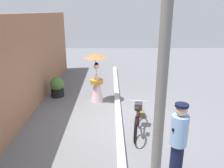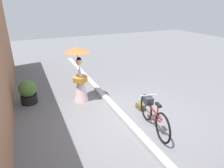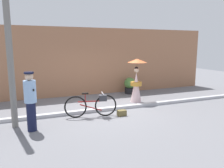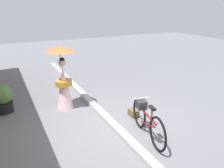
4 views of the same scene
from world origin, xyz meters
The scene contains 9 objects.
ground_plane centered at (0.00, 0.00, 0.00)m, with size 30.00×30.00×0.00m, color slate.
building_wall centered at (0.00, 3.13, 1.65)m, with size 14.00×0.40×3.30m, color #9E6B4C.
sidewalk_curb centered at (0.00, 0.00, 0.06)m, with size 14.00×0.20×0.12m, color #B2B2B7.
bicycle_near_officer centered at (-0.59, -0.52, 0.44)m, with size 1.77×0.51×0.86m.
person_officer centered at (-2.58, -1.09, 0.92)m, with size 0.34×0.35×1.71m.
person_with_parasol centered at (1.79, 0.79, 0.96)m, with size 0.83×0.83×1.88m.
potted_plant_by_door centered at (2.31, 2.44, 0.42)m, with size 0.59×0.58×0.82m.
backpack_on_pavement centered at (0.40, -0.78, 0.10)m, with size 0.30×0.20×0.20m.
utility_pole centered at (-3.05, -0.57, 2.40)m, with size 0.18×0.18×4.80m, color slate.
Camera 1 is at (-6.47, 0.24, 3.37)m, focal length 36.21 mm.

